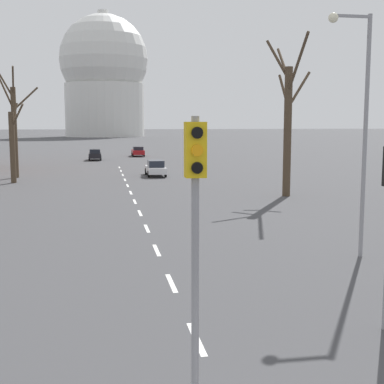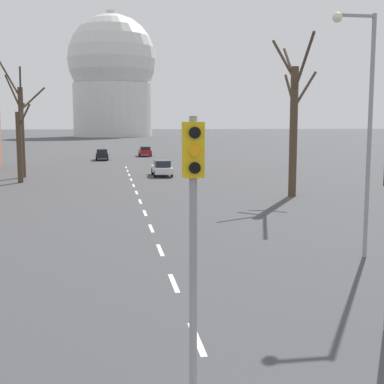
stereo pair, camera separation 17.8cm
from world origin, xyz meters
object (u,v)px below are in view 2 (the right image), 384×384
Objects in this scene: street_lamp_right at (364,114)px; sedan_near_left at (102,154)px; traffic_signal_centre_tall at (193,207)px; sedan_mid_centre at (162,168)px; sedan_near_right at (145,151)px.

street_lamp_right is 56.38m from sedan_near_left.
street_lamp_right reaches higher than traffic_signal_centre_tall.
sedan_near_left is 0.92× the size of sedan_mid_centre.
sedan_near_right is at bearing 93.47° from street_lamp_right.
traffic_signal_centre_tall reaches higher than sedan_mid_centre.
sedan_mid_centre is (3.62, 41.89, -2.86)m from traffic_signal_centre_tall.
sedan_mid_centre is at bearing 97.53° from street_lamp_right.
traffic_signal_centre_tall is 72.45m from sedan_near_right.
sedan_near_left is 23.67m from sedan_mid_centre.
traffic_signal_centre_tall is 1.15× the size of sedan_mid_centre.
sedan_near_left is 0.95× the size of sedan_near_right.
sedan_mid_centre is at bearing -75.57° from sedan_near_left.
sedan_mid_centre is (5.90, -22.92, -0.00)m from sedan_near_left.
sedan_mid_centre is at bearing 85.06° from traffic_signal_centre_tall.
traffic_signal_centre_tall is 42.15m from sedan_mid_centre.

